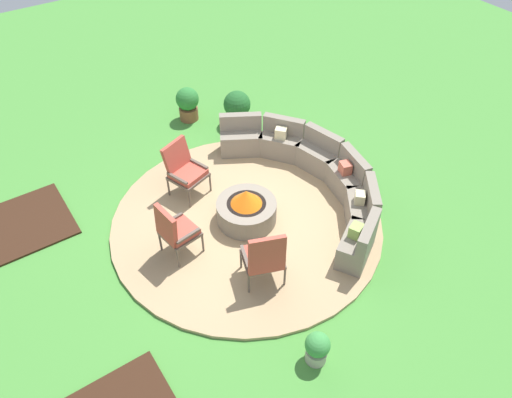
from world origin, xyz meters
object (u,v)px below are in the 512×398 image
object	(u,v)px
curved_stone_bench	(315,174)
lounge_chair_back_left	(264,257)
lounge_chair_front_right	(175,230)
potted_plant_2	(237,107)
potted_plant_1	(188,103)
fire_pit	(246,209)
lounge_chair_front_left	(184,168)
potted_plant_0	(317,348)

from	to	relation	value
curved_stone_bench	lounge_chair_back_left	size ratio (longest dim) A/B	3.89
lounge_chair_front_right	lounge_chair_back_left	world-z (taller)	lounge_chair_back_left
lounge_chair_front_right	potted_plant_2	xyz separation A→B (m)	(-2.72, 2.89, -0.19)
lounge_chair_front_right	potted_plant_1	xyz separation A→B (m)	(-3.48, 2.08, -0.20)
potted_plant_1	lounge_chair_front_right	bearing A→B (deg)	-30.86
fire_pit	curved_stone_bench	distance (m)	1.53
fire_pit	lounge_chair_front_left	size ratio (longest dim) A/B	0.99
curved_stone_bench	potted_plant_2	bearing A→B (deg)	-179.80
lounge_chair_back_left	fire_pit	bearing A→B (deg)	87.36
lounge_chair_front_left	lounge_chair_back_left	distance (m)	2.54
fire_pit	potted_plant_1	xyz separation A→B (m)	(-3.46, 0.71, 0.10)
potted_plant_2	fire_pit	bearing A→B (deg)	-29.44
lounge_chair_front_right	potted_plant_1	world-z (taller)	lounge_chair_front_right
fire_pit	lounge_chair_front_right	distance (m)	1.40
curved_stone_bench	potted_plant_1	xyz separation A→B (m)	(-3.47, -0.82, 0.03)
potted_plant_2	lounge_chair_front_right	bearing A→B (deg)	-46.75
lounge_chair_front_left	curved_stone_bench	bearing A→B (deg)	129.74
lounge_chair_back_left	potted_plant_2	bearing A→B (deg)	82.05
lounge_chair_front_right	potted_plant_0	xyz separation A→B (m)	(2.74, 0.70, -0.32)
curved_stone_bench	fire_pit	bearing A→B (deg)	-90.09
curved_stone_bench	potted_plant_1	bearing A→B (deg)	-166.72
lounge_chair_front_left	potted_plant_2	xyz separation A→B (m)	(-1.43, 2.04, -0.18)
lounge_chair_back_left	curved_stone_bench	bearing A→B (deg)	51.03
fire_pit	curved_stone_bench	world-z (taller)	curved_stone_bench
fire_pit	lounge_chair_back_left	size ratio (longest dim) A/B	0.97
fire_pit	lounge_chair_front_right	xyz separation A→B (m)	(0.02, -1.37, 0.30)
lounge_chair_back_left	potted_plant_2	world-z (taller)	lounge_chair_back_left
lounge_chair_front_left	lounge_chair_back_left	world-z (taller)	lounge_chair_back_left
lounge_chair_front_left	potted_plant_1	distance (m)	2.53
curved_stone_bench	lounge_chair_front_left	xyz separation A→B (m)	(-1.27, -2.05, 0.22)
lounge_chair_front_right	potted_plant_2	size ratio (longest dim) A/B	1.37
lounge_chair_front_right	potted_plant_2	world-z (taller)	lounge_chair_front_right
fire_pit	potted_plant_2	size ratio (longest dim) A/B	1.34
lounge_chair_back_left	potted_plant_1	xyz separation A→B (m)	(-4.73, 1.22, -0.20)
lounge_chair_front_left	potted_plant_2	size ratio (longest dim) A/B	1.35
potted_plant_0	fire_pit	bearing A→B (deg)	166.42
potted_plant_1	lounge_chair_front_left	bearing A→B (deg)	-29.35
potted_plant_0	potted_plant_1	distance (m)	6.38
lounge_chair_front_right	potted_plant_2	distance (m)	3.97
potted_plant_1	potted_plant_2	bearing A→B (deg)	46.60
fire_pit	potted_plant_0	xyz separation A→B (m)	(2.76, -0.67, -0.03)
lounge_chair_front_left	potted_plant_2	world-z (taller)	lounge_chair_front_left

